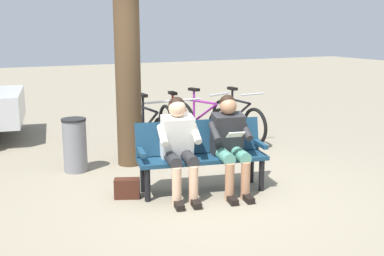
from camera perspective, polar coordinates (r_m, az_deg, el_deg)
The scene contains 11 objects.
ground_plane at distance 5.80m, azimuth 1.85°, elevation -8.11°, with size 40.00×40.00×0.00m, color gray.
bench at distance 5.85m, azimuth 1.07°, elevation -2.73°, with size 1.66×0.77×0.87m.
person_reading at distance 5.75m, azimuth 4.63°, elevation -1.40°, with size 0.54×0.81×1.20m.
person_companion at distance 5.58m, azimuth -1.59°, elevation -1.81°, with size 0.54×0.81×1.20m.
handbag at distance 5.71m, azimuth -7.91°, elevation -7.29°, with size 0.30×0.14×0.24m, color #3F1E14.
tree_trunk at distance 6.83m, azimuth -7.88°, elevation 9.32°, with size 0.37×0.37×3.36m, color #4C3823.
litter_bin at distance 6.80m, azimuth -14.06°, elevation -2.02°, with size 0.34×0.34×0.76m.
bicycle_silver at distance 8.51m, azimuth 5.57°, elevation 0.99°, with size 0.48×1.68×0.94m.
bicycle_blue at distance 8.39m, azimuth 1.13°, elevation 0.87°, with size 0.68×1.60×0.94m.
bicycle_green at distance 7.89m, azimuth -1.85°, elevation 0.14°, with size 0.48×1.68×0.94m.
bicycle_black at distance 7.68m, azimuth -5.37°, elevation -0.25°, with size 0.48×1.68×0.94m.
Camera 1 is at (2.52, 4.82, 2.03)m, focal length 43.84 mm.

